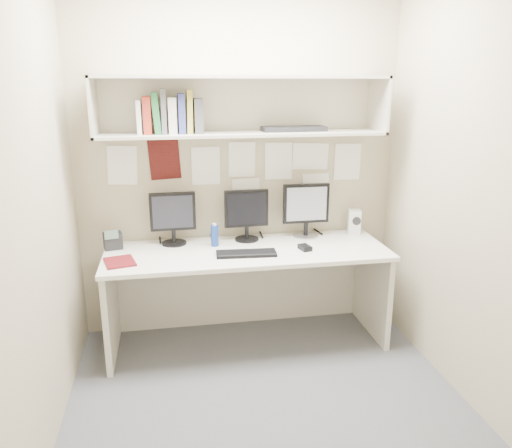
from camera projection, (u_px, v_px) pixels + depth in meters
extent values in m
cube|color=#48494D|center=(264.00, 391.00, 3.14)|extent=(2.40, 2.00, 0.01)
cube|color=tan|center=(239.00, 162.00, 3.73)|extent=(2.40, 0.02, 2.60)
cube|color=tan|center=(317.00, 245.00, 1.84)|extent=(2.40, 0.02, 2.60)
cube|color=tan|center=(38.00, 198.00, 2.58)|extent=(0.02, 2.00, 2.60)
cube|color=tan|center=(461.00, 182.00, 2.99)|extent=(0.02, 2.00, 2.60)
cube|color=silver|center=(247.00, 251.00, 3.55)|extent=(2.00, 0.70, 0.03)
cube|color=beige|center=(241.00, 281.00, 3.96)|extent=(1.96, 0.02, 0.70)
cube|color=beige|center=(243.00, 134.00, 3.48)|extent=(2.00, 0.38, 0.02)
cube|color=beige|center=(243.00, 77.00, 3.38)|extent=(2.00, 0.38, 0.02)
cube|color=beige|center=(239.00, 105.00, 3.60)|extent=(2.00, 0.02, 0.40)
cube|color=beige|center=(93.00, 107.00, 3.26)|extent=(0.02, 0.38, 0.40)
cube|color=beige|center=(378.00, 105.00, 3.60)|extent=(0.02, 0.38, 0.40)
cylinder|color=black|center=(174.00, 243.00, 3.67)|extent=(0.18, 0.18, 0.01)
cylinder|color=black|center=(174.00, 236.00, 3.65)|extent=(0.03, 0.03, 0.09)
cube|color=black|center=(173.00, 211.00, 3.61)|extent=(0.33, 0.04, 0.28)
cube|color=black|center=(173.00, 212.00, 3.59)|extent=(0.29, 0.01, 0.24)
cylinder|color=black|center=(247.00, 239.00, 3.76)|extent=(0.18, 0.18, 0.01)
cylinder|color=black|center=(247.00, 233.00, 3.75)|extent=(0.03, 0.03, 0.09)
cube|color=black|center=(246.00, 208.00, 3.71)|extent=(0.33, 0.05, 0.28)
cube|color=black|center=(247.00, 209.00, 3.69)|extent=(0.29, 0.01, 0.24)
cylinder|color=#A5A5AA|center=(306.00, 236.00, 3.84)|extent=(0.19, 0.19, 0.01)
cylinder|color=black|center=(306.00, 229.00, 3.82)|extent=(0.03, 0.03, 0.10)
cube|color=black|center=(306.00, 203.00, 3.78)|extent=(0.35, 0.04, 0.30)
cube|color=#BBBBC1|center=(307.00, 204.00, 3.76)|extent=(0.31, 0.00, 0.26)
cube|color=black|center=(246.00, 253.00, 3.43)|extent=(0.42, 0.17, 0.02)
cube|color=black|center=(305.00, 248.00, 3.54)|extent=(0.09, 0.12, 0.03)
cube|color=silver|center=(354.00, 222.00, 3.90)|extent=(0.11, 0.11, 0.19)
cylinder|color=black|center=(357.00, 221.00, 3.85)|extent=(0.07, 0.02, 0.07)
cylinder|color=navy|center=(215.00, 236.00, 3.61)|extent=(0.05, 0.05, 0.16)
cylinder|color=white|center=(214.00, 225.00, 3.58)|extent=(0.03, 0.03, 0.02)
cube|color=#590F14|center=(120.00, 262.00, 3.29)|extent=(0.23, 0.26, 0.01)
cube|color=black|center=(113.00, 241.00, 3.55)|extent=(0.15, 0.13, 0.12)
cube|color=#4C6659|center=(111.00, 235.00, 3.48)|extent=(0.09, 0.03, 0.06)
cube|color=white|center=(139.00, 117.00, 3.34)|extent=(0.03, 0.18, 0.22)
cube|color=#A12B1D|center=(147.00, 115.00, 3.35)|extent=(0.05, 0.18, 0.25)
cube|color=#226635|center=(156.00, 113.00, 3.35)|extent=(0.04, 0.18, 0.27)
cube|color=#525357|center=(164.00, 111.00, 3.36)|extent=(0.03, 0.18, 0.30)
cube|color=silver|center=(172.00, 115.00, 3.38)|extent=(0.05, 0.18, 0.24)
cube|color=navy|center=(182.00, 113.00, 3.38)|extent=(0.05, 0.18, 0.26)
cube|color=#AF9F3A|center=(189.00, 112.00, 3.39)|extent=(0.04, 0.18, 0.29)
cube|color=#424345|center=(198.00, 116.00, 3.41)|extent=(0.06, 0.18, 0.23)
cube|color=black|center=(294.00, 129.00, 3.56)|extent=(0.46, 0.19, 0.03)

